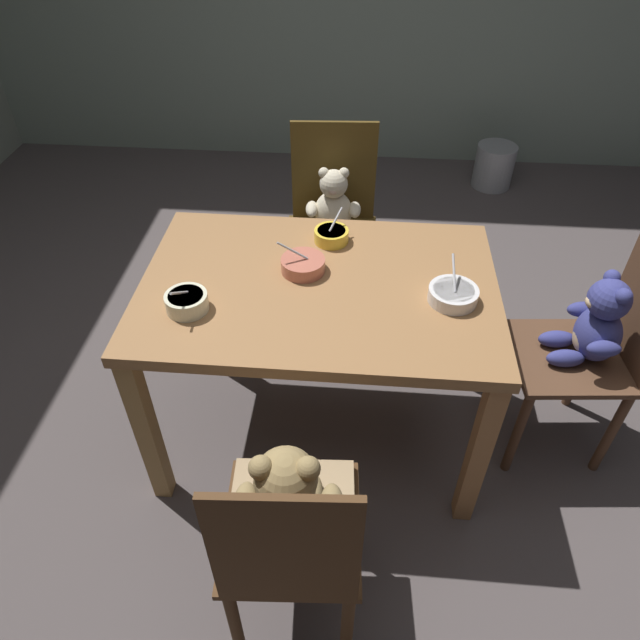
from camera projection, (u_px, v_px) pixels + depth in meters
The scene contains 10 objects.
ground_plane at pixel (319, 427), 2.44m from camera, with size 5.20×5.20×0.04m.
dining_table at pixel (319, 306), 1.99m from camera, with size 1.20×0.81×0.75m.
teddy_chair_near_right at pixel (592, 337), 2.02m from camera, with size 0.44×0.42×0.93m.
teddy_chair_near_front at pixel (289, 520), 1.49m from camera, with size 0.40×0.43×0.91m.
teddy_chair_far_center at pixel (333, 217), 2.64m from camera, with size 0.44×0.41×0.93m.
porridge_bowl_white_near_right at pixel (453, 294), 1.84m from camera, with size 0.16×0.17×0.12m.
porridge_bowl_cream_near_left at pixel (187, 302), 1.81m from camera, with size 0.13×0.14×0.12m.
porridge_bowl_yellow_far_center at pixel (331, 235), 2.10m from camera, with size 0.13×0.13×0.11m.
porridge_bowl_terracotta_center at pixel (303, 265), 1.96m from camera, with size 0.16×0.15×0.12m.
metal_pail at pixel (494, 166), 3.87m from camera, with size 0.26×0.26×0.28m, color #93969B.
Camera 1 is at (0.13, -1.52, 1.94)m, focal length 32.34 mm.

